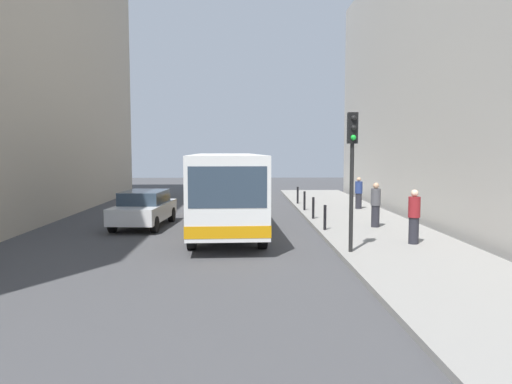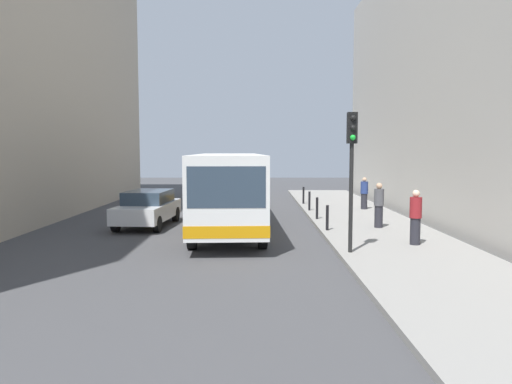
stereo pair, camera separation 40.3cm
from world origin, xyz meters
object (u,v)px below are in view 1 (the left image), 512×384
(bus, at_px, (226,186))
(bollard_mid, at_px, (313,208))
(traffic_light, at_px, (352,155))
(bollard_farthest, at_px, (298,195))
(pedestrian_near_signal, at_px, (414,217))
(pedestrian_far_sidewalk, at_px, (359,193))
(bollard_far, at_px, (305,201))
(bollard_near, at_px, (325,217))
(pedestrian_mid_sidewalk, at_px, (376,205))
(car_beside_bus, at_px, (144,208))

(bus, distance_m, bollard_mid, 4.36)
(traffic_light, height_order, bollard_farthest, traffic_light)
(pedestrian_near_signal, bearing_deg, bollard_farthest, -142.39)
(traffic_light, xyz_separation_m, pedestrian_far_sidewalk, (2.77, 10.79, -2.05))
(bollard_far, bearing_deg, bus, -127.20)
(bollard_near, height_order, pedestrian_mid_sidewalk, pedestrian_mid_sidewalk)
(car_beside_bus, height_order, bollard_mid, car_beside_bus)
(bollard_far, bearing_deg, bollard_farthest, 90.00)
(pedestrian_near_signal, bearing_deg, pedestrian_far_sidewalk, -156.33)
(bollard_mid, bearing_deg, bollard_farthest, 90.00)
(bus, xyz_separation_m, bollard_farthest, (3.78, 8.09, -1.10))
(bollard_far, height_order, pedestrian_mid_sidewalk, pedestrian_mid_sidewalk)
(bollard_mid, height_order, bollard_far, same)
(bollard_farthest, bearing_deg, bollard_far, -90.00)
(car_beside_bus, distance_m, traffic_light, 9.72)
(bollard_near, bearing_deg, bollard_farthest, 90.00)
(bollard_far, height_order, pedestrian_near_signal, pedestrian_near_signal)
(pedestrian_near_signal, height_order, pedestrian_far_sidewalk, pedestrian_near_signal)
(traffic_light, height_order, bollard_near, traffic_light)
(bollard_farthest, bearing_deg, bollard_near, -90.00)
(bollard_far, distance_m, pedestrian_far_sidewalk, 2.93)
(bollard_near, distance_m, bollard_far, 6.22)
(bollard_far, distance_m, pedestrian_near_signal, 9.38)
(pedestrian_near_signal, bearing_deg, bollard_mid, -131.58)
(bus, distance_m, bollard_near, 4.13)
(pedestrian_mid_sidewalk, bearing_deg, bollard_far, 154.45)
(pedestrian_near_signal, bearing_deg, bus, -96.96)
(bus, relative_size, bollard_mid, 11.71)
(traffic_light, distance_m, bollard_far, 10.53)
(bollard_near, xyz_separation_m, pedestrian_near_signal, (2.40, -2.84, 0.40))
(pedestrian_mid_sidewalk, bearing_deg, car_beside_bus, -144.38)
(car_beside_bus, bearing_deg, pedestrian_near_signal, 157.49)
(traffic_light, height_order, bollard_mid, traffic_light)
(traffic_light, xyz_separation_m, pedestrian_near_signal, (2.30, 1.20, -1.98))
(pedestrian_mid_sidewalk, bearing_deg, bollard_near, -118.70)
(bollard_mid, bearing_deg, bus, -153.68)
(traffic_light, relative_size, bollard_farthest, 4.32)
(bus, distance_m, pedestrian_near_signal, 7.43)
(traffic_light, distance_m, pedestrian_mid_sidewalk, 5.48)
(traffic_light, bearing_deg, pedestrian_mid_sidewalk, 66.97)
(traffic_light, height_order, bollard_far, traffic_light)
(pedestrian_far_sidewalk, bearing_deg, pedestrian_near_signal, -99.86)
(bollard_farthest, xyz_separation_m, pedestrian_far_sidewalk, (2.87, -2.57, 0.33))
(pedestrian_near_signal, distance_m, pedestrian_mid_sidewalk, 3.51)
(bollard_far, bearing_deg, pedestrian_near_signal, -75.18)
(bollard_near, bearing_deg, bollard_far, 90.00)
(car_beside_bus, relative_size, bollard_far, 4.76)
(car_beside_bus, distance_m, pedestrian_far_sidewalk, 11.13)
(bollard_mid, bearing_deg, pedestrian_near_signal, -68.05)
(pedestrian_near_signal, relative_size, pedestrian_far_sidewalk, 1.08)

